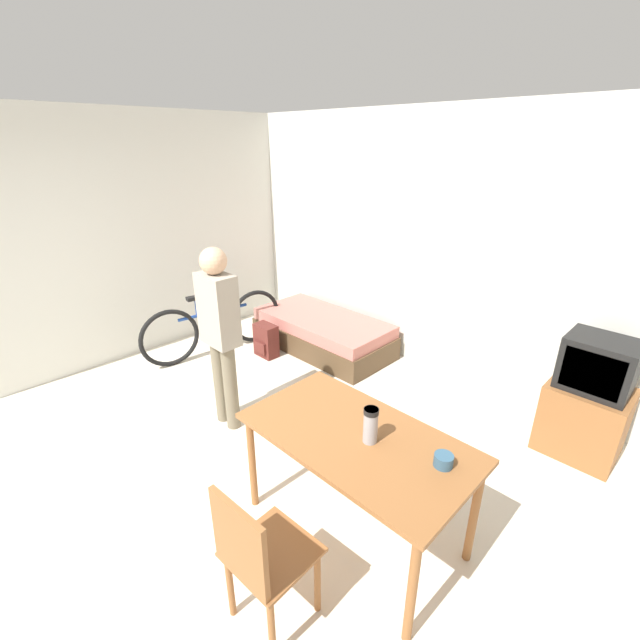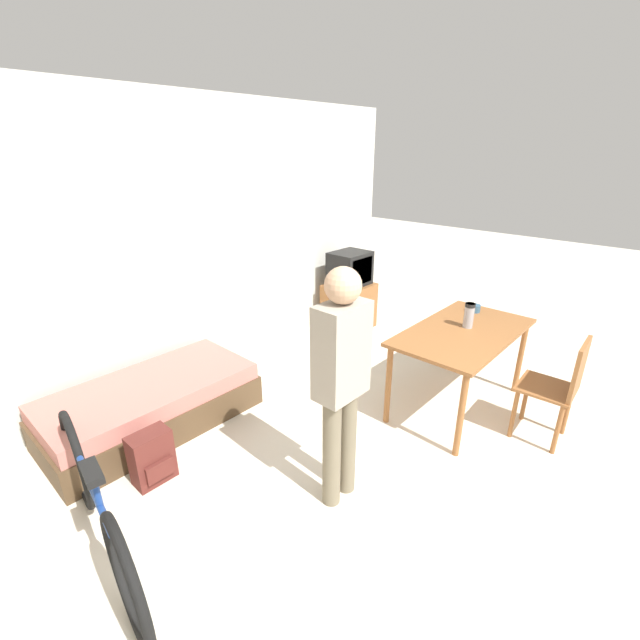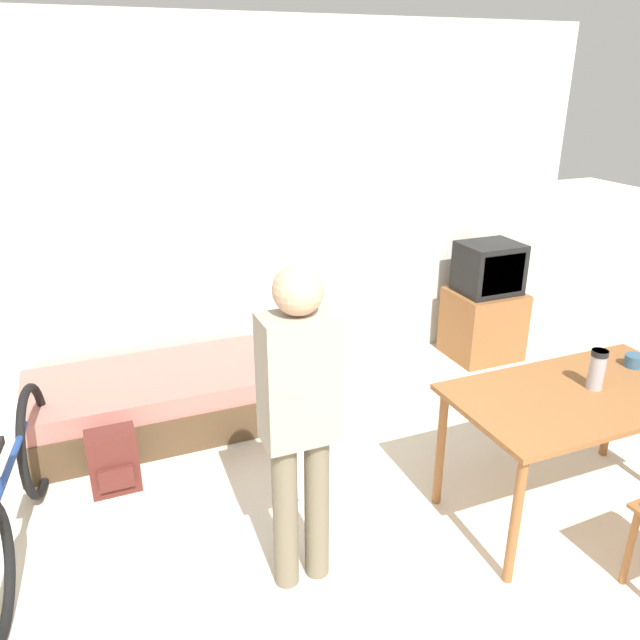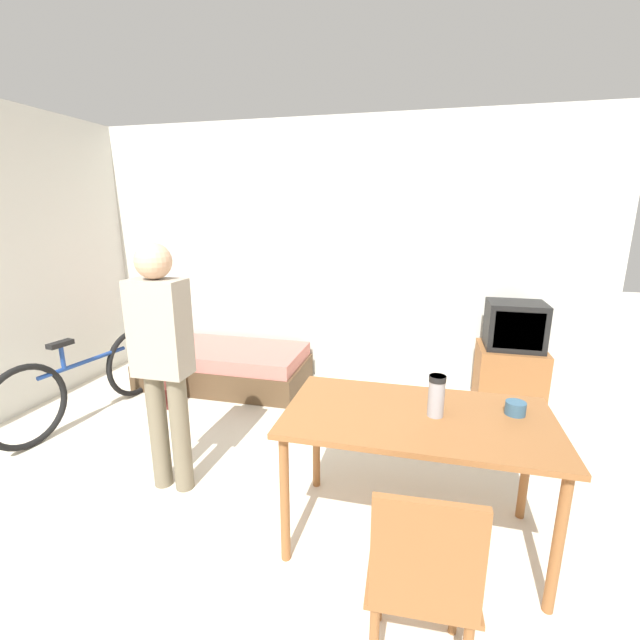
# 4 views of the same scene
# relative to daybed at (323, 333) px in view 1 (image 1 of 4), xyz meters

# --- Properties ---
(ground_plane) EXTENTS (20.00, 20.00, 0.00)m
(ground_plane) POSITION_rel_daybed_xyz_m (0.88, -2.90, -0.20)
(ground_plane) COLOR beige
(wall_back) EXTENTS (5.76, 0.06, 2.70)m
(wall_back) POSITION_rel_daybed_xyz_m (0.88, 0.53, 1.15)
(wall_back) COLOR silver
(wall_back) RESTS_ON ground_plane
(wall_left) EXTENTS (0.06, 4.40, 2.70)m
(wall_left) POSITION_rel_daybed_xyz_m (-1.53, -1.20, 1.15)
(wall_left) COLOR silver
(wall_left) RESTS_ON ground_plane
(daybed) EXTENTS (1.71, 0.84, 0.41)m
(daybed) POSITION_rel_daybed_xyz_m (0.00, 0.00, 0.00)
(daybed) COLOR #4C3823
(daybed) RESTS_ON ground_plane
(tv) EXTENTS (0.57, 0.51, 1.01)m
(tv) POSITION_rel_daybed_xyz_m (2.82, 0.12, 0.26)
(tv) COLOR brown
(tv) RESTS_ON ground_plane
(dining_table) EXTENTS (1.39, 0.77, 0.76)m
(dining_table) POSITION_rel_daybed_xyz_m (2.02, -1.78, 0.47)
(dining_table) COLOR brown
(dining_table) RESTS_ON ground_plane
(wooden_chair) EXTENTS (0.42, 0.42, 0.90)m
(wooden_chair) POSITION_rel_daybed_xyz_m (2.07, -2.57, 0.31)
(wooden_chair) COLOR brown
(wooden_chair) RESTS_ON ground_plane
(bicycle) EXTENTS (0.32, 1.74, 0.76)m
(bicycle) POSITION_rel_daybed_xyz_m (-0.82, -0.99, 0.15)
(bicycle) COLOR black
(bicycle) RESTS_ON ground_plane
(person_standing) EXTENTS (0.34, 0.22, 1.62)m
(person_standing) POSITION_rel_daybed_xyz_m (0.45, -1.69, 0.74)
(person_standing) COLOR #6B604C
(person_standing) RESTS_ON ground_plane
(thermos_flask) EXTENTS (0.09, 0.09, 0.22)m
(thermos_flask) POSITION_rel_daybed_xyz_m (2.10, -1.77, 0.68)
(thermos_flask) COLOR #99999E
(thermos_flask) RESTS_ON dining_table
(mate_bowl) EXTENTS (0.10, 0.10, 0.07)m
(mate_bowl) POSITION_rel_daybed_xyz_m (2.51, -1.65, 0.59)
(mate_bowl) COLOR #335670
(mate_bowl) RESTS_ON dining_table
(backpack) EXTENTS (0.28, 0.20, 0.40)m
(backpack) POSITION_rel_daybed_xyz_m (-0.33, -0.62, -0.01)
(backpack) COLOR #56231E
(backpack) RESTS_ON ground_plane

